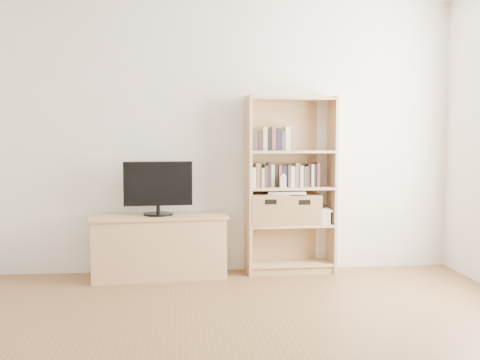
{
  "coord_description": "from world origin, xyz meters",
  "views": [
    {
      "loc": [
        -0.38,
        -3.23,
        1.32
      ],
      "look_at": [
        0.13,
        1.9,
        0.92
      ],
      "focal_mm": 45.0,
      "sensor_mm": 36.0,
      "label": 1
    }
  ],
  "objects": [
    {
      "name": "back_wall",
      "position": [
        0.0,
        2.5,
        1.3
      ],
      "size": [
        4.5,
        0.02,
        2.6
      ],
      "primitive_type": "cube",
      "color": "silver",
      "rests_on": "floor"
    },
    {
      "name": "front_wall",
      "position": [
        0.0,
        -2.5,
        1.3
      ],
      "size": [
        4.5,
        0.02,
        2.6
      ],
      "primitive_type": "cube",
      "color": "silver",
      "rests_on": "floor"
    },
    {
      "name": "tv_stand",
      "position": [
        -0.59,
        2.28,
        0.27
      ],
      "size": [
        1.24,
        0.57,
        0.55
      ],
      "primitive_type": "cube",
      "rotation": [
        0.0,
        0.0,
        0.1
      ],
      "color": "tan",
      "rests_on": "floor"
    },
    {
      "name": "bookshelf",
      "position": [
        0.66,
        2.35,
        0.84
      ],
      "size": [
        0.85,
        0.33,
        1.67
      ],
      "primitive_type": "cube",
      "rotation": [
        0.0,
        0.0,
        0.04
      ],
      "color": "tan",
      "rests_on": "floor"
    },
    {
      "name": "television",
      "position": [
        -0.59,
        2.28,
        0.82
      ],
      "size": [
        0.63,
        0.1,
        0.49
      ],
      "primitive_type": "cube",
      "rotation": [
        0.0,
        0.0,
        0.09
      ],
      "color": "black",
      "rests_on": "tv_stand"
    },
    {
      "name": "books_row_mid",
      "position": [
        0.66,
        2.37,
        0.92
      ],
      "size": [
        0.76,
        0.18,
        0.2
      ],
      "primitive_type": "cube",
      "rotation": [
        0.0,
        0.0,
        0.04
      ],
      "color": "beige",
      "rests_on": "bookshelf"
    },
    {
      "name": "books_row_upper",
      "position": [
        0.47,
        2.36,
        1.27
      ],
      "size": [
        0.4,
        0.15,
        0.21
      ],
      "primitive_type": "cube",
      "rotation": [
        0.0,
        0.0,
        0.0
      ],
      "color": "beige",
      "rests_on": "bookshelf"
    },
    {
      "name": "baby_monitor",
      "position": [
        0.57,
        2.25,
        0.87
      ],
      "size": [
        0.06,
        0.05,
        0.11
      ],
      "primitive_type": "cube",
      "rotation": [
        0.0,
        0.0,
        -0.22
      ],
      "color": "white",
      "rests_on": "bookshelf"
    },
    {
      "name": "basket_left",
      "position": [
        0.43,
        2.34,
        0.61
      ],
      "size": [
        0.37,
        0.31,
        0.29
      ],
      "primitive_type": "cube",
      "rotation": [
        0.0,
        0.0,
        0.06
      ],
      "color": "olive",
      "rests_on": "bookshelf"
    },
    {
      "name": "basket_right",
      "position": [
        0.76,
        2.35,
        0.6
      ],
      "size": [
        0.35,
        0.29,
        0.28
      ],
      "primitive_type": "cube",
      "rotation": [
        0.0,
        0.0,
        0.02
      ],
      "color": "olive",
      "rests_on": "bookshelf"
    },
    {
      "name": "laptop",
      "position": [
        0.62,
        2.34,
        0.77
      ],
      "size": [
        0.38,
        0.29,
        0.03
      ],
      "primitive_type": "cube",
      "rotation": [
        0.0,
        0.0,
        -0.14
      ],
      "color": "white",
      "rests_on": "basket_left"
    },
    {
      "name": "magazine_stack",
      "position": [
        0.94,
        2.36,
        0.53
      ],
      "size": [
        0.24,
        0.31,
        0.13
      ],
      "primitive_type": "cube",
      "rotation": [
        0.0,
        0.0,
        -0.21
      ],
      "color": "beige",
      "rests_on": "bookshelf"
    }
  ]
}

